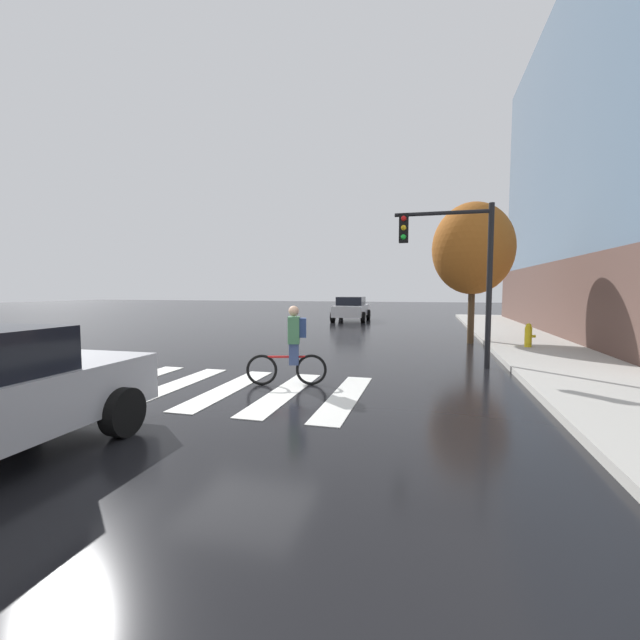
# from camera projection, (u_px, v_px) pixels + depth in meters

# --- Properties ---
(ground_plane) EXTENTS (120.00, 120.00, 0.00)m
(ground_plane) POSITION_uv_depth(u_px,v_px,m) (247.00, 390.00, 8.24)
(ground_plane) COLOR black
(crosswalk_stripes) EXTENTS (5.43, 3.47, 0.01)m
(crosswalk_stripes) POSITION_uv_depth(u_px,v_px,m) (228.00, 389.00, 8.35)
(crosswalk_stripes) COLOR silver
(crosswalk_stripes) RESTS_ON ground
(sedan_mid) EXTENTS (2.24, 4.56, 1.56)m
(sedan_mid) POSITION_uv_depth(u_px,v_px,m) (351.00, 308.00, 26.40)
(sedan_mid) COLOR silver
(sedan_mid) RESTS_ON ground
(cyclist) EXTENTS (1.66, 0.53, 1.69)m
(cyclist) POSITION_uv_depth(u_px,v_px,m) (292.00, 346.00, 8.62)
(cyclist) COLOR black
(cyclist) RESTS_ON ground
(traffic_light_near) EXTENTS (2.47, 0.28, 4.20)m
(traffic_light_near) POSITION_uv_depth(u_px,v_px,m) (456.00, 257.00, 10.53)
(traffic_light_near) COLOR black
(traffic_light_near) RESTS_ON ground
(fire_hydrant) EXTENTS (0.33, 0.22, 0.78)m
(fire_hydrant) POSITION_uv_depth(u_px,v_px,m) (528.00, 335.00, 13.35)
(fire_hydrant) COLOR gold
(fire_hydrant) RESTS_ON sidewalk
(street_tree_near) EXTENTS (2.95, 2.95, 5.24)m
(street_tree_near) POSITION_uv_depth(u_px,v_px,m) (473.00, 249.00, 15.15)
(street_tree_near) COLOR #4C3823
(street_tree_near) RESTS_ON ground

